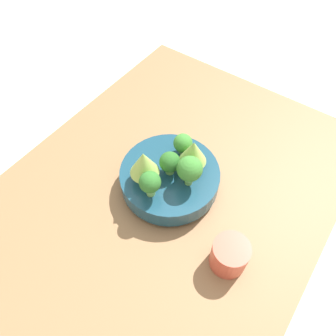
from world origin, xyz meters
name	(u,v)px	position (x,y,z in m)	size (l,w,h in m)	color
ground_plane	(170,194)	(0.00, 0.00, 0.00)	(6.00, 6.00, 0.00)	silver
table	(170,190)	(0.00, 0.00, 0.02)	(0.99, 0.77, 0.04)	olive
bowl	(168,179)	(0.00, 0.00, 0.08)	(0.25, 0.25, 0.06)	navy
broccoli_floret_front	(189,170)	(0.00, -0.05, 0.16)	(0.06, 0.06, 0.09)	#6BA34C
broccoli_floret_right	(183,144)	(0.07, 0.01, 0.14)	(0.05, 0.05, 0.06)	#609347
broccoli_floret_center	(168,164)	(0.00, 0.00, 0.14)	(0.05, 0.05, 0.06)	#6BA34C
romanesco_piece_far	(144,164)	(-0.05, 0.03, 0.17)	(0.07, 0.07, 0.10)	#7AB256
romanesco_piece_near	(193,153)	(0.04, -0.04, 0.16)	(0.07, 0.07, 0.09)	#609347
broccoli_floret_left	(148,182)	(-0.08, 0.00, 0.15)	(0.05, 0.05, 0.07)	#7AB256
cup	(229,255)	(-0.09, -0.22, 0.08)	(0.08, 0.08, 0.08)	#C64C38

